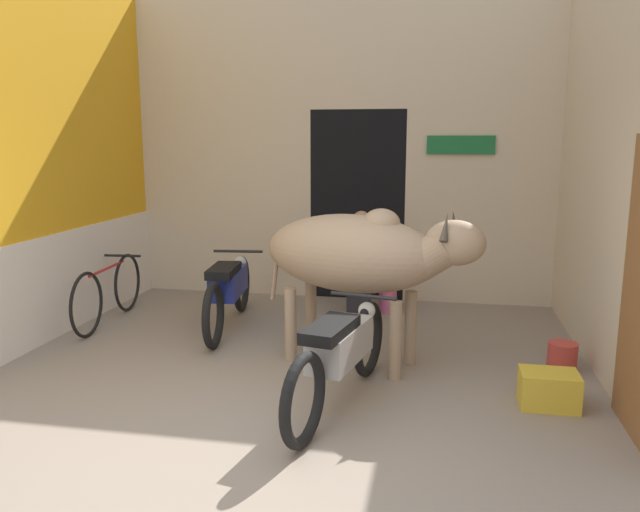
{
  "coord_description": "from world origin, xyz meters",
  "views": [
    {
      "loc": [
        1.25,
        -3.64,
        2.07
      ],
      "look_at": [
        0.19,
        1.91,
        1.0
      ],
      "focal_mm": 35.0,
      "sensor_mm": 36.0,
      "label": 1
    }
  ],
  "objects_px": {
    "motorcycle_near": "(340,352)",
    "shopkeeper_seated": "(361,260)",
    "cow": "(360,254)",
    "plastic_stool": "(388,293)",
    "crate": "(549,389)",
    "bucket": "(562,357)",
    "motorcycle_far": "(229,288)",
    "bicycle": "(109,292)"
  },
  "relations": [
    {
      "from": "cow",
      "to": "crate",
      "type": "bearing_deg",
      "value": -22.62
    },
    {
      "from": "plastic_stool",
      "to": "motorcycle_near",
      "type": "bearing_deg",
      "value": -93.01
    },
    {
      "from": "bicycle",
      "to": "crate",
      "type": "relative_size",
      "value": 3.93
    },
    {
      "from": "plastic_stool",
      "to": "crate",
      "type": "bearing_deg",
      "value": -59.72
    },
    {
      "from": "cow",
      "to": "motorcycle_near",
      "type": "height_order",
      "value": "cow"
    },
    {
      "from": "bicycle",
      "to": "bucket",
      "type": "xyz_separation_m",
      "value": [
        4.78,
        -0.61,
        -0.23
      ]
    },
    {
      "from": "bicycle",
      "to": "crate",
      "type": "distance_m",
      "value": 4.76
    },
    {
      "from": "motorcycle_far",
      "to": "bucket",
      "type": "bearing_deg",
      "value": -11.41
    },
    {
      "from": "cow",
      "to": "plastic_stool",
      "type": "xyz_separation_m",
      "value": [
        0.12,
        1.84,
        -0.81
      ]
    },
    {
      "from": "crate",
      "to": "motorcycle_near",
      "type": "bearing_deg",
      "value": -169.63
    },
    {
      "from": "motorcycle_far",
      "to": "plastic_stool",
      "type": "height_order",
      "value": "motorcycle_far"
    },
    {
      "from": "crate",
      "to": "bicycle",
      "type": "bearing_deg",
      "value": 162.34
    },
    {
      "from": "motorcycle_near",
      "to": "bicycle",
      "type": "xyz_separation_m",
      "value": [
        -2.92,
        1.73,
        -0.09
      ]
    },
    {
      "from": "shopkeeper_seated",
      "to": "crate",
      "type": "distance_m",
      "value": 3.05
    },
    {
      "from": "plastic_stool",
      "to": "cow",
      "type": "bearing_deg",
      "value": -93.58
    },
    {
      "from": "cow",
      "to": "bicycle",
      "type": "relative_size",
      "value": 1.22
    },
    {
      "from": "cow",
      "to": "plastic_stool",
      "type": "height_order",
      "value": "cow"
    },
    {
      "from": "bucket",
      "to": "crate",
      "type": "bearing_deg",
      "value": -106.74
    },
    {
      "from": "motorcycle_near",
      "to": "shopkeeper_seated",
      "type": "height_order",
      "value": "shopkeeper_seated"
    },
    {
      "from": "cow",
      "to": "bucket",
      "type": "relative_size",
      "value": 8.14
    },
    {
      "from": "shopkeeper_seated",
      "to": "motorcycle_far",
      "type": "bearing_deg",
      "value": -145.82
    },
    {
      "from": "shopkeeper_seated",
      "to": "plastic_stool",
      "type": "bearing_deg",
      "value": 13.04
    },
    {
      "from": "plastic_stool",
      "to": "crate",
      "type": "distance_m",
      "value": 2.89
    },
    {
      "from": "crate",
      "to": "shopkeeper_seated",
      "type": "bearing_deg",
      "value": 126.41
    },
    {
      "from": "motorcycle_far",
      "to": "crate",
      "type": "bearing_deg",
      "value": -25.76
    },
    {
      "from": "bucket",
      "to": "plastic_stool",
      "type": "bearing_deg",
      "value": 135.65
    },
    {
      "from": "motorcycle_near",
      "to": "motorcycle_far",
      "type": "xyz_separation_m",
      "value": [
        -1.52,
        1.8,
        0.0
      ]
    },
    {
      "from": "motorcycle_far",
      "to": "bicycle",
      "type": "bearing_deg",
      "value": -177.2
    },
    {
      "from": "plastic_stool",
      "to": "bucket",
      "type": "xyz_separation_m",
      "value": [
        1.71,
        -1.67,
        -0.1
      ]
    },
    {
      "from": "plastic_stool",
      "to": "bucket",
      "type": "bearing_deg",
      "value": -44.35
    },
    {
      "from": "plastic_stool",
      "to": "shopkeeper_seated",
      "type": "bearing_deg",
      "value": -166.96
    },
    {
      "from": "crate",
      "to": "bucket",
      "type": "height_order",
      "value": "crate"
    },
    {
      "from": "motorcycle_far",
      "to": "crate",
      "type": "distance_m",
      "value": 3.49
    },
    {
      "from": "cow",
      "to": "shopkeeper_seated",
      "type": "xyz_separation_m",
      "value": [
        -0.21,
        1.77,
        -0.4
      ]
    },
    {
      "from": "shopkeeper_seated",
      "to": "crate",
      "type": "bearing_deg",
      "value": -53.59
    },
    {
      "from": "shopkeeper_seated",
      "to": "crate",
      "type": "xyz_separation_m",
      "value": [
        1.79,
        -2.42,
        -0.5
      ]
    },
    {
      "from": "cow",
      "to": "bucket",
      "type": "distance_m",
      "value": 2.04
    },
    {
      "from": "motorcycle_near",
      "to": "plastic_stool",
      "type": "bearing_deg",
      "value": 86.99
    },
    {
      "from": "cow",
      "to": "bucket",
      "type": "xyz_separation_m",
      "value": [
        1.82,
        0.17,
        -0.91
      ]
    },
    {
      "from": "cow",
      "to": "motorcycle_far",
      "type": "xyz_separation_m",
      "value": [
        -1.55,
        0.85,
        -0.59
      ]
    },
    {
      "from": "motorcycle_near",
      "to": "crate",
      "type": "height_order",
      "value": "motorcycle_near"
    },
    {
      "from": "plastic_stool",
      "to": "motorcycle_far",
      "type": "bearing_deg",
      "value": -149.41
    }
  ]
}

